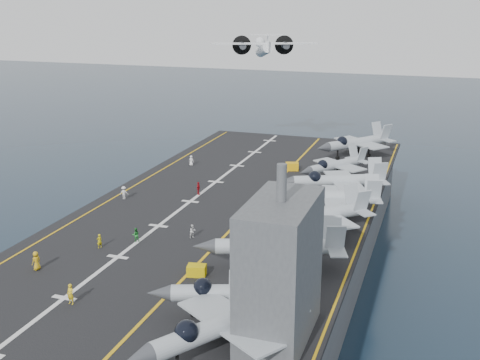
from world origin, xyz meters
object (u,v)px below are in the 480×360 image
(island_superstructure, at_px, (280,254))
(tow_cart_a, at_px, (197,270))
(fighter_jet_0, at_px, (224,322))
(transport_plane, at_px, (264,50))

(island_superstructure, relative_size, tow_cart_a, 7.14)
(island_superstructure, distance_m, fighter_jet_0, 6.96)
(fighter_jet_0, height_order, tow_cart_a, fighter_jet_0)
(fighter_jet_0, bearing_deg, transport_plane, 104.91)
(island_superstructure, bearing_deg, fighter_jet_0, -132.59)
(island_superstructure, xyz_separation_m, fighter_jet_0, (-3.45, -3.75, -4.74))
(fighter_jet_0, relative_size, tow_cart_a, 9.09)
(tow_cart_a, bearing_deg, transport_plane, 102.17)
(island_superstructure, relative_size, transport_plane, 0.51)
(fighter_jet_0, height_order, transport_plane, transport_plane)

